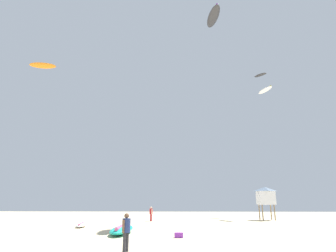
% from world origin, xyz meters
% --- Properties ---
extents(person_foreground, '(0.39, 0.53, 1.74)m').
position_xyz_m(person_foreground, '(-1.54, 3.86, 1.01)').
color(person_foreground, '#2D2D33').
rests_on(person_foreground, ground).
extents(person_midground, '(0.39, 0.52, 1.71)m').
position_xyz_m(person_midground, '(-2.49, 25.67, 1.00)').
color(person_midground, '#B21E23').
rests_on(person_midground, ground).
extents(kite_grounded_near, '(1.77, 5.40, 0.69)m').
position_xyz_m(kite_grounded_near, '(-3.26, 11.59, 0.31)').
color(kite_grounded_near, '#19B29E').
rests_on(kite_grounded_near, ground).
extents(kite_grounded_mid, '(1.49, 3.24, 0.40)m').
position_xyz_m(kite_grounded_mid, '(-8.15, 17.11, 0.18)').
color(kite_grounded_mid, white).
rests_on(kite_grounded_mid, ground).
extents(lifeguard_tower, '(2.30, 2.30, 4.15)m').
position_xyz_m(lifeguard_tower, '(12.19, 28.23, 3.05)').
color(lifeguard_tower, '#8C704C').
rests_on(lifeguard_tower, ground).
extents(cooler_box, '(0.56, 0.36, 0.32)m').
position_xyz_m(cooler_box, '(0.93, 9.40, 0.16)').
color(cooler_box, purple).
rests_on(cooler_box, ground).
extents(kite_aloft_0, '(1.99, 3.41, 0.46)m').
position_xyz_m(kite_aloft_0, '(14.66, 32.18, 19.33)').
color(kite_aloft_0, white).
extents(kite_aloft_1, '(2.28, 2.29, 0.43)m').
position_xyz_m(kite_aloft_1, '(16.43, 39.58, 25.35)').
color(kite_aloft_1, '#2D2D33').
extents(kite_aloft_3, '(2.58, 1.19, 0.53)m').
position_xyz_m(kite_aloft_3, '(-12.19, 14.37, 15.10)').
color(kite_aloft_3, orange).
extents(kite_aloft_4, '(1.70, 4.56, 0.53)m').
position_xyz_m(kite_aloft_4, '(5.32, 19.82, 24.04)').
color(kite_aloft_4, '#2D2D33').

